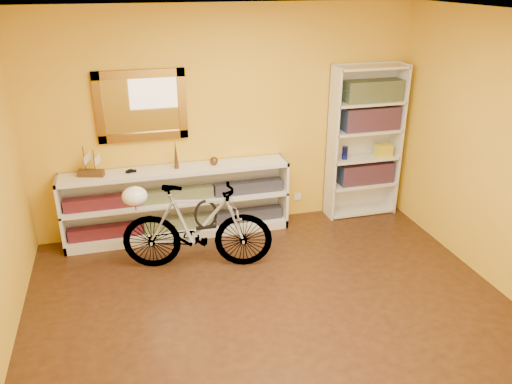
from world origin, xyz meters
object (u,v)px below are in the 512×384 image
object	(u,v)px
console_unit	(178,202)
bookcase	(365,143)
helmet	(135,196)
bicycle	(197,227)

from	to	relation	value
console_unit	bookcase	size ratio (longest dim) A/B	1.37
helmet	bicycle	bearing A→B (deg)	-12.93
bookcase	bicycle	xyz separation A→B (m)	(-2.24, -0.78, -0.48)
bookcase	helmet	xyz separation A→B (m)	(-2.83, -0.64, -0.13)
console_unit	bicycle	xyz separation A→B (m)	(0.10, -0.75, 0.04)
console_unit	helmet	xyz separation A→B (m)	(-0.49, -0.62, 0.40)
bicycle	helmet	xyz separation A→B (m)	(-0.59, 0.14, 0.36)
bookcase	helmet	bearing A→B (deg)	-167.21
bicycle	console_unit	bearing A→B (deg)	20.84
console_unit	bicycle	bearing A→B (deg)	-82.10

